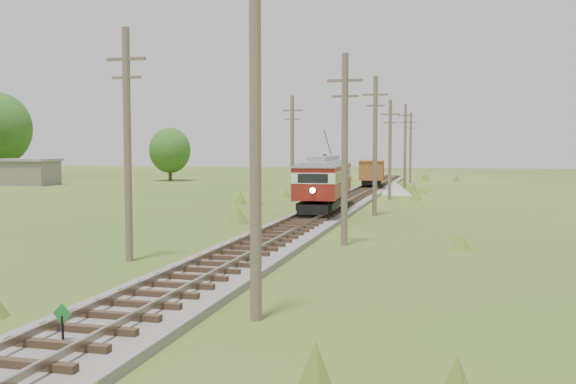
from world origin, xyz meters
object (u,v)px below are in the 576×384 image
(gondola, at_px, (372,171))
(gravel_pile, at_px, (397,189))
(streetcar, at_px, (325,179))
(switch_marker, at_px, (63,323))

(gondola, xyz_separation_m, gravel_pile, (3.14, -6.80, -1.38))
(streetcar, xyz_separation_m, gondola, (-0.00, 26.38, -0.47))
(streetcar, relative_size, gravel_pile, 3.28)
(streetcar, bearing_deg, gravel_pile, 77.26)
(switch_marker, bearing_deg, gondola, 89.79)
(switch_marker, xyz_separation_m, gondola, (0.20, 55.38, 1.29))
(streetcar, bearing_deg, switch_marker, -94.03)
(switch_marker, relative_size, gravel_pile, 0.32)
(switch_marker, distance_m, gondola, 55.40)
(switch_marker, relative_size, gondola, 0.14)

